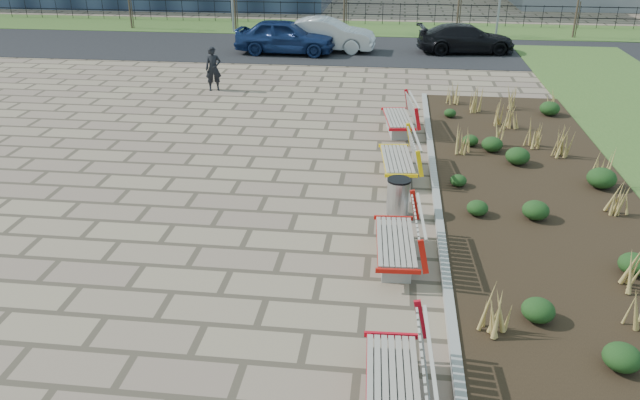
# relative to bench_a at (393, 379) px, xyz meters

# --- Properties ---
(ground) EXTENTS (120.00, 120.00, 0.00)m
(ground) POSITION_rel_bench_a_xyz_m (-3.00, 1.52, -0.50)
(ground) COLOR #7C6C55
(ground) RESTS_ON ground
(planting_bed) EXTENTS (4.50, 18.00, 0.10)m
(planting_bed) POSITION_rel_bench_a_xyz_m (3.25, 6.52, -0.45)
(planting_bed) COLOR black
(planting_bed) RESTS_ON ground
(planting_curb) EXTENTS (0.16, 18.00, 0.15)m
(planting_curb) POSITION_rel_bench_a_xyz_m (0.92, 6.52, -0.42)
(planting_curb) COLOR gray
(planting_curb) RESTS_ON ground
(grass_verge_far) EXTENTS (80.00, 5.00, 0.04)m
(grass_verge_far) POSITION_rel_bench_a_xyz_m (-3.00, 29.52, -0.48)
(grass_verge_far) COLOR #33511E
(grass_verge_far) RESTS_ON ground
(road) EXTENTS (80.00, 7.00, 0.02)m
(road) POSITION_rel_bench_a_xyz_m (-3.00, 23.52, -0.49)
(road) COLOR black
(road) RESTS_ON ground
(bench_a) EXTENTS (0.99, 2.14, 1.00)m
(bench_a) POSITION_rel_bench_a_xyz_m (0.00, 0.00, 0.00)
(bench_a) COLOR red
(bench_a) RESTS_ON ground
(bench_b) EXTENTS (1.01, 2.14, 1.00)m
(bench_b) POSITION_rel_bench_a_xyz_m (0.00, 3.85, 0.00)
(bench_b) COLOR #B8130C
(bench_b) RESTS_ON ground
(bench_c) EXTENTS (1.11, 2.18, 1.00)m
(bench_c) POSITION_rel_bench_a_xyz_m (0.00, 8.13, 0.00)
(bench_c) COLOR yellow
(bench_c) RESTS_ON ground
(bench_d) EXTENTS (1.17, 2.20, 1.00)m
(bench_d) POSITION_rel_bench_a_xyz_m (0.00, 11.54, 0.00)
(bench_d) COLOR red
(bench_d) RESTS_ON ground
(litter_bin) EXTENTS (0.49, 0.49, 0.87)m
(litter_bin) POSITION_rel_bench_a_xyz_m (0.04, 5.78, -0.07)
(litter_bin) COLOR #B2B2B7
(litter_bin) RESTS_ON ground
(pedestrian) EXTENTS (0.68, 0.56, 1.59)m
(pedestrian) POSITION_rel_bench_a_xyz_m (-6.76, 15.60, 0.30)
(pedestrian) COLOR black
(pedestrian) RESTS_ON ground
(car_blue) EXTENTS (4.66, 2.03, 1.56)m
(car_blue) POSITION_rel_bench_a_xyz_m (-5.23, 22.30, 0.30)
(car_blue) COLOR #11224E
(car_blue) RESTS_ON road
(car_silver) EXTENTS (4.63, 1.85, 1.50)m
(car_silver) POSITION_rel_bench_a_xyz_m (-3.43, 23.12, 0.27)
(car_silver) COLOR #9FA3A7
(car_silver) RESTS_ON road
(car_black) EXTENTS (4.66, 2.35, 1.30)m
(car_black) POSITION_rel_bench_a_xyz_m (3.05, 23.49, 0.17)
(car_black) COLOR black
(car_black) RESTS_ON road
(railing_fence) EXTENTS (44.00, 0.10, 1.20)m
(railing_fence) POSITION_rel_bench_a_xyz_m (-3.00, 31.02, 0.14)
(railing_fence) COLOR black
(railing_fence) RESTS_ON grass_verge_far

